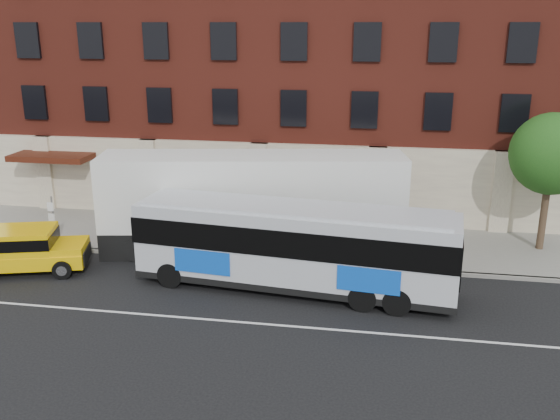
% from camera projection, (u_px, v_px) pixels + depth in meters
% --- Properties ---
extents(ground, '(120.00, 120.00, 0.00)m').
position_uv_depth(ground, '(192.00, 325.00, 20.92)').
color(ground, black).
rests_on(ground, ground).
extents(sidewalk, '(60.00, 6.00, 0.15)m').
position_uv_depth(sidewalk, '(248.00, 237.00, 29.37)').
color(sidewalk, gray).
rests_on(sidewalk, ground).
extents(kerb, '(60.00, 0.25, 0.15)m').
position_uv_depth(kerb, '(234.00, 260.00, 26.55)').
color(kerb, gray).
rests_on(kerb, ground).
extents(lane_line, '(60.00, 0.12, 0.01)m').
position_uv_depth(lane_line, '(196.00, 318.00, 21.39)').
color(lane_line, silver).
rests_on(lane_line, ground).
extents(building, '(30.00, 12.10, 15.00)m').
position_uv_depth(building, '(276.00, 67.00, 34.62)').
color(building, maroon).
rests_on(building, sidewalk).
extents(sign_pole, '(0.30, 0.20, 2.50)m').
position_uv_depth(sign_pole, '(53.00, 219.00, 27.64)').
color(sign_pole, slate).
rests_on(sign_pole, ground).
extents(street_tree, '(3.60, 3.60, 6.20)m').
position_uv_depth(street_tree, '(552.00, 157.00, 26.38)').
color(street_tree, '#3C2B1E').
rests_on(street_tree, sidewalk).
extents(city_bus, '(12.60, 3.97, 3.39)m').
position_uv_depth(city_bus, '(294.00, 244.00, 23.24)').
color(city_bus, '#B5B9C1').
rests_on(city_bus, ground).
extents(yellow_suv, '(5.07, 3.14, 1.89)m').
position_uv_depth(yellow_suv, '(23.00, 247.00, 25.15)').
color(yellow_suv, yellow).
rests_on(yellow_suv, ground).
extents(shipping_container, '(13.70, 5.02, 4.48)m').
position_uv_depth(shipping_container, '(253.00, 204.00, 27.17)').
color(shipping_container, black).
rests_on(shipping_container, ground).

